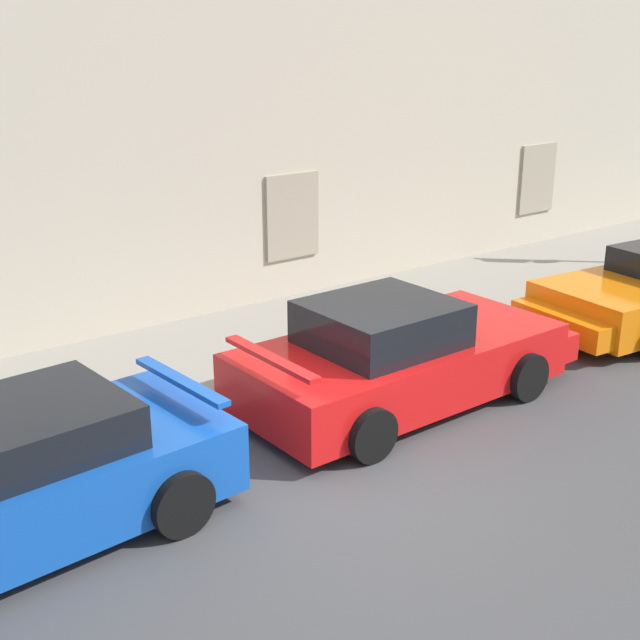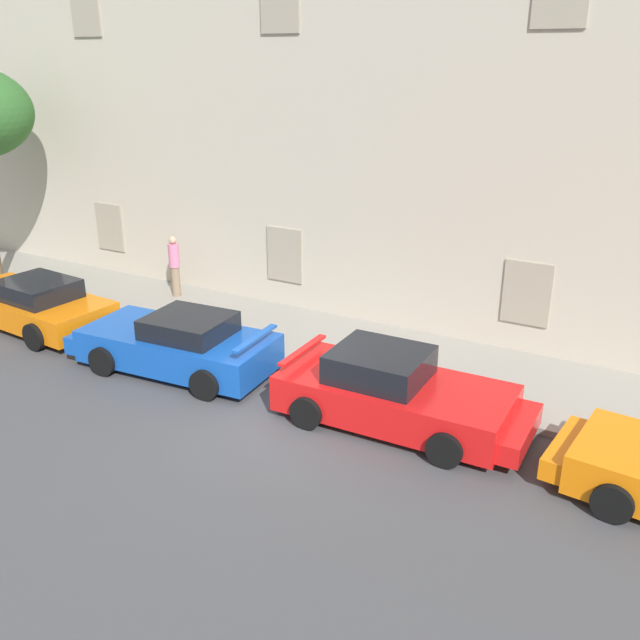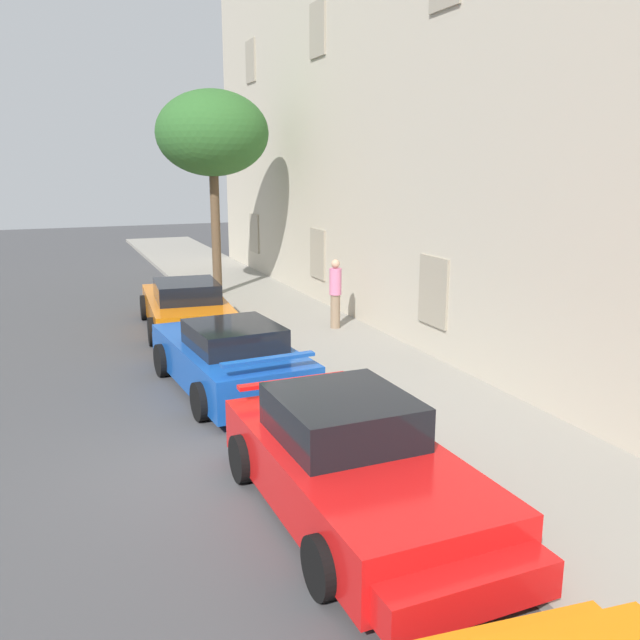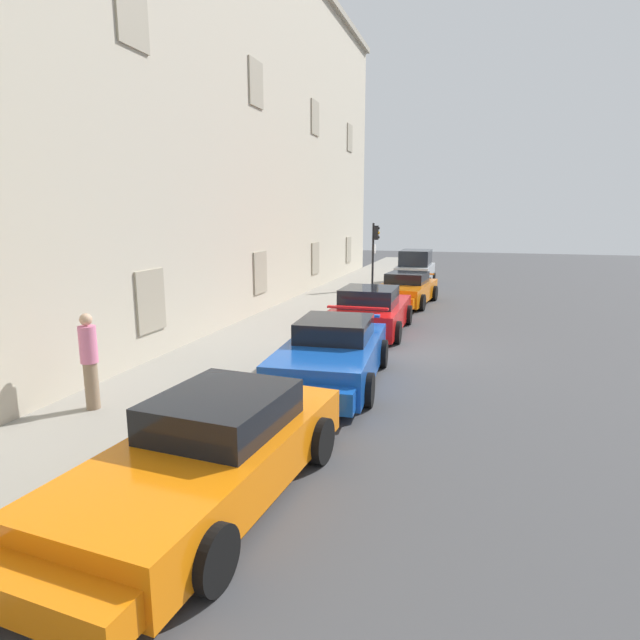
% 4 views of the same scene
% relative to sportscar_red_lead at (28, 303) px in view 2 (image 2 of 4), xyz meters
% --- Properties ---
extents(ground_plane, '(80.00, 80.00, 0.00)m').
position_rel_sportscar_red_lead_xyz_m(ground_plane, '(8.61, -1.17, -0.60)').
color(ground_plane, '#444447').
extents(sidewalk, '(60.00, 3.48, 0.14)m').
position_rel_sportscar_red_lead_xyz_m(sidewalk, '(8.61, 2.64, -0.53)').
color(sidewalk, gray).
rests_on(sidewalk, ground).
extents(building_facade, '(41.39, 5.00, 13.88)m').
position_rel_sportscar_red_lead_xyz_m(building_facade, '(8.61, 6.63, 6.36)').
color(building_facade, '#BCB29E').
rests_on(building_facade, ground).
extents(sportscar_red_lead, '(5.22, 2.41, 1.33)m').
position_rel_sportscar_red_lead_xyz_m(sportscar_red_lead, '(0.00, 0.00, 0.00)').
color(sportscar_red_lead, orange).
rests_on(sportscar_red_lead, ground).
extents(sportscar_yellow_flank, '(4.94, 2.42, 1.36)m').
position_rel_sportscar_red_lead_xyz_m(sportscar_yellow_flank, '(5.16, -0.21, 0.01)').
color(sportscar_yellow_flank, '#144CB2').
rests_on(sportscar_yellow_flank, ground).
extents(sportscar_white_middle, '(4.89, 2.32, 1.45)m').
position_rel_sportscar_red_lead_xyz_m(sportscar_white_middle, '(10.71, 0.00, 0.02)').
color(sportscar_white_middle, red).
rests_on(sportscar_white_middle, ground).
extents(pedestrian_admiring, '(0.37, 0.37, 1.78)m').
position_rel_sportscar_red_lead_xyz_m(pedestrian_admiring, '(2.09, 3.46, 0.47)').
color(pedestrian_admiring, '#8C7259').
rests_on(pedestrian_admiring, sidewalk).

